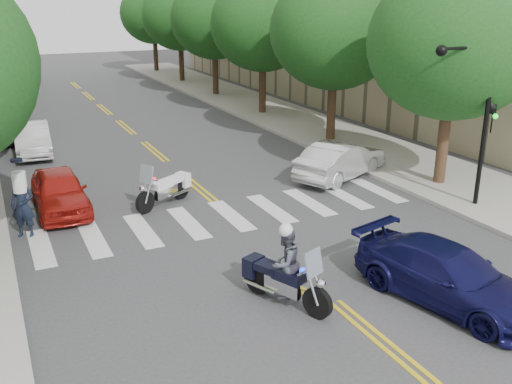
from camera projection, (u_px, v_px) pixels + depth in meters
ground at (334, 302)px, 14.07m from camera, size 140.00×140.00×0.00m
sidewalk_right at (272, 112)px, 36.69m from camera, size 5.00×60.00×0.15m
tree_r_0 at (454, 42)px, 20.96m from camera, size 6.40×6.40×8.45m
tree_r_1 at (335, 31)px, 27.79m from camera, size 6.40×6.40×8.45m
tree_r_2 at (263, 24)px, 34.62m from camera, size 6.40×6.40×8.45m
tree_r_3 at (214, 19)px, 41.44m from camera, size 6.40×6.40×8.45m
tree_r_4 at (180, 16)px, 48.27m from camera, size 6.40×6.40×8.45m
tree_r_5 at (153, 14)px, 55.10m from camera, size 6.40×6.40×8.45m
traffic_signal_pole at (478, 105)px, 18.98m from camera, size 2.82×0.42×6.00m
motorcycle_police at (283, 268)px, 13.73m from camera, size 1.32×2.48×2.12m
motorcycle_parked at (168, 188)px, 20.56m from camera, size 2.39×1.59×1.69m
officer_standing at (23, 206)px, 17.62m from camera, size 0.88×0.78×2.03m
convertible at (341, 160)px, 23.42m from camera, size 4.93×3.43×1.54m
sedan_blue at (447, 275)px, 13.91m from camera, size 3.07×5.19×1.41m
parked_car_a at (59, 191)px, 19.82m from camera, size 1.73×4.28×1.46m
parked_car_b at (32, 139)px, 27.02m from camera, size 1.77×4.52×1.47m
parked_car_c at (6, 126)px, 29.93m from camera, size 2.66×5.11×1.38m
parked_car_d at (3, 115)px, 32.70m from camera, size 2.38×5.09×1.44m
parked_car_e at (10, 102)px, 37.21m from camera, size 1.63×3.53×1.17m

